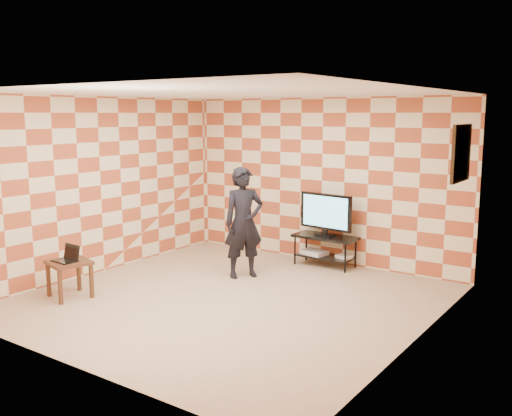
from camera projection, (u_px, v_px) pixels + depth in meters
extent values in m
plane|color=tan|center=(230.00, 299.00, 7.58)|extent=(5.00, 5.00, 0.00)
cube|color=beige|center=(322.00, 181.00, 9.38)|extent=(5.00, 0.02, 2.70)
cube|color=beige|center=(67.00, 231.00, 5.34)|extent=(5.00, 0.02, 2.70)
cube|color=beige|center=(101.00, 185.00, 8.77)|extent=(0.02, 5.00, 2.70)
cube|color=beige|center=(419.00, 219.00, 5.95)|extent=(0.02, 5.00, 2.70)
cube|color=white|center=(229.00, 93.00, 7.14)|extent=(5.00, 5.00, 0.02)
cube|color=black|center=(461.00, 153.00, 7.12)|extent=(0.04, 0.72, 0.72)
cube|color=black|center=(461.00, 153.00, 7.12)|extent=(0.04, 0.03, 0.68)
cube|color=black|center=(461.00, 153.00, 7.12)|extent=(0.04, 0.68, 0.03)
cube|color=black|center=(325.00, 237.00, 9.16)|extent=(1.03, 0.46, 0.04)
cube|color=black|center=(325.00, 256.00, 9.22)|extent=(0.93, 0.41, 0.03)
cylinder|color=black|center=(295.00, 249.00, 9.31)|extent=(0.03, 0.03, 0.50)
cylinder|color=black|center=(306.00, 245.00, 9.61)|extent=(0.03, 0.03, 0.50)
cylinder|color=black|center=(345.00, 257.00, 8.80)|extent=(0.03, 0.03, 0.50)
cylinder|color=black|center=(356.00, 252.00, 9.10)|extent=(0.03, 0.03, 0.50)
cube|color=black|center=(325.00, 235.00, 9.16)|extent=(0.30, 0.21, 0.03)
cube|color=black|center=(325.00, 232.00, 9.15)|extent=(0.07, 0.06, 0.08)
cube|color=black|center=(326.00, 211.00, 9.10)|extent=(0.94, 0.17, 0.57)
cube|color=#5ABDD6|center=(325.00, 212.00, 9.07)|extent=(0.84, 0.11, 0.49)
cube|color=silver|center=(314.00, 252.00, 9.29)|extent=(0.45, 0.36, 0.07)
cube|color=silver|center=(344.00, 257.00, 9.04)|extent=(0.26, 0.21, 0.05)
cube|color=#3B1E10|center=(69.00, 262.00, 7.59)|extent=(0.62, 0.62, 0.04)
cube|color=#3B1E10|center=(48.00, 280.00, 7.66)|extent=(0.06, 0.06, 0.46)
cube|color=#3B1E10|center=(79.00, 274.00, 7.93)|extent=(0.06, 0.06, 0.46)
cube|color=#3B1E10|center=(60.00, 287.00, 7.34)|extent=(0.06, 0.06, 0.46)
cube|color=#3B1E10|center=(92.00, 281.00, 7.61)|extent=(0.06, 0.06, 0.46)
cube|color=black|center=(65.00, 261.00, 7.56)|extent=(0.33, 0.24, 0.02)
cube|color=black|center=(72.00, 252.00, 7.63)|extent=(0.32, 0.07, 0.20)
imported|color=black|center=(244.00, 223.00, 8.51)|extent=(0.67, 0.72, 1.66)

